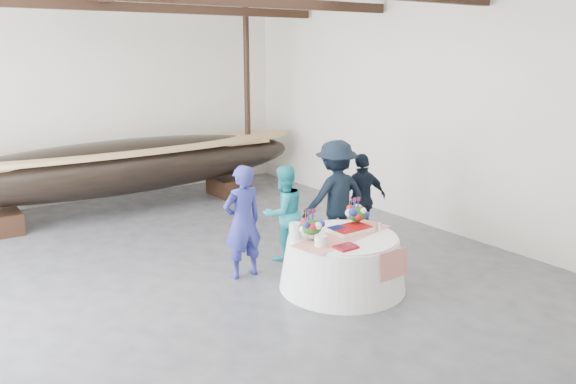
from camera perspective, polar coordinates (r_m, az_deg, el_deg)
floor at (r=8.73m, az=-8.16°, el=-9.22°), size 10.00×12.00×0.01m
wall_back at (r=13.69m, az=-20.28°, el=8.41°), size 10.00×0.02×4.50m
wall_right at (r=11.24m, az=14.85°, el=7.68°), size 0.02×12.00×4.50m
pavilion_structure at (r=8.73m, az=-11.62°, el=17.59°), size 9.80×11.76×4.50m
longboat_display at (r=12.58m, az=-16.28°, el=2.53°), size 8.44×1.69×1.58m
banquet_table at (r=8.43m, az=5.56°, el=-7.05°), size 1.88×1.88×0.81m
tabletop_items at (r=8.30m, az=4.81°, el=-3.33°), size 1.81×0.99×0.40m
guest_woman_blue at (r=8.64m, az=-4.64°, el=-3.05°), size 0.65×0.43×1.78m
guest_woman_teal at (r=9.40m, az=-0.45°, el=-2.13°), size 0.80×0.63×1.60m
guest_man_left at (r=9.75m, az=4.88°, el=-0.46°), size 1.34×0.86×1.97m
guest_man_right at (r=10.18m, az=7.50°, el=-0.74°), size 1.04×0.58×1.67m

